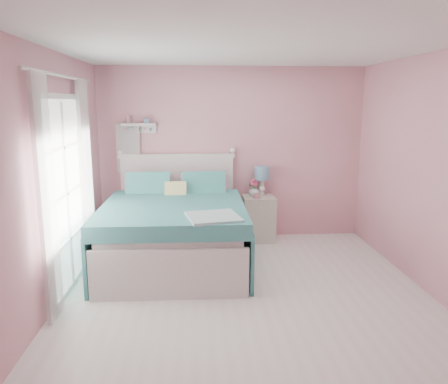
{
  "coord_description": "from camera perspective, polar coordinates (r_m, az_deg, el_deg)",
  "views": [
    {
      "loc": [
        -0.52,
        -4.38,
        2.06
      ],
      "look_at": [
        -0.18,
        1.2,
        0.92
      ],
      "focal_mm": 35.0,
      "sensor_mm": 36.0,
      "label": 1
    }
  ],
  "objects": [
    {
      "name": "wall_shelf",
      "position": [
        6.63,
        -11.08,
        8.51
      ],
      "size": [
        0.5,
        0.15,
        0.25
      ],
      "color": "silver",
      "rests_on": "room_shell"
    },
    {
      "name": "nightstand",
      "position": [
        6.66,
        4.53,
        -3.43
      ],
      "size": [
        0.47,
        0.47,
        0.68
      ],
      "color": "beige",
      "rests_on": "floor"
    },
    {
      "name": "floor",
      "position": [
        4.86,
        3.08,
        -13.54
      ],
      "size": [
        4.5,
        4.5,
        0.0
      ],
      "primitive_type": "plane",
      "color": "white",
      "rests_on": "ground"
    },
    {
      "name": "curtain_far",
      "position": [
        5.76,
        -17.49,
        2.22
      ],
      "size": [
        0.04,
        0.4,
        2.32
      ],
      "primitive_type": "cube",
      "color": "white",
      "rests_on": "floor"
    },
    {
      "name": "bed",
      "position": [
        5.74,
        -6.47,
        -5.07
      ],
      "size": [
        1.78,
        2.27,
        1.31
      ],
      "rotation": [
        0.0,
        0.0,
        -0.0
      ],
      "color": "silver",
      "rests_on": "floor"
    },
    {
      "name": "curtain_near",
      "position": [
        4.36,
        -22.13,
        -0.97
      ],
      "size": [
        0.04,
        0.4,
        2.32
      ],
      "primitive_type": "cube",
      "color": "white",
      "rests_on": "floor"
    },
    {
      "name": "room_shell",
      "position": [
        4.43,
        3.3,
        5.35
      ],
      "size": [
        4.5,
        4.5,
        4.5
      ],
      "color": "#D18593",
      "rests_on": "floor"
    },
    {
      "name": "french_door",
      "position": [
        5.09,
        -19.95,
        -0.33
      ],
      "size": [
        0.04,
        1.32,
        2.16
      ],
      "color": "silver",
      "rests_on": "floor"
    },
    {
      "name": "roses",
      "position": [
        6.55,
        3.95,
        1.19
      ],
      "size": [
        0.14,
        0.11,
        0.12
      ],
      "color": "#C8446C",
      "rests_on": "vase"
    },
    {
      "name": "teacup",
      "position": [
        6.44,
        4.32,
        -0.53
      ],
      "size": [
        0.11,
        0.11,
        0.07
      ],
      "primitive_type": "imported",
      "rotation": [
        0.0,
        0.0,
        -0.23
      ],
      "color": "tan",
      "rests_on": "nightstand"
    },
    {
      "name": "vase",
      "position": [
        6.57,
        3.95,
        0.16
      ],
      "size": [
        0.19,
        0.19,
        0.17
      ],
      "primitive_type": "imported",
      "rotation": [
        0.0,
        0.0,
        0.2
      ],
      "color": "white",
      "rests_on": "nightstand"
    },
    {
      "name": "table_lamp",
      "position": [
        6.62,
        4.95,
        2.19
      ],
      "size": [
        0.22,
        0.22,
        0.44
      ],
      "color": "white",
      "rests_on": "nightstand"
    },
    {
      "name": "hanging_dress",
      "position": [
        6.67,
        -12.39,
        5.59
      ],
      "size": [
        0.34,
        0.03,
        0.72
      ],
      "primitive_type": "cube",
      "color": "white",
      "rests_on": "room_shell"
    }
  ]
}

